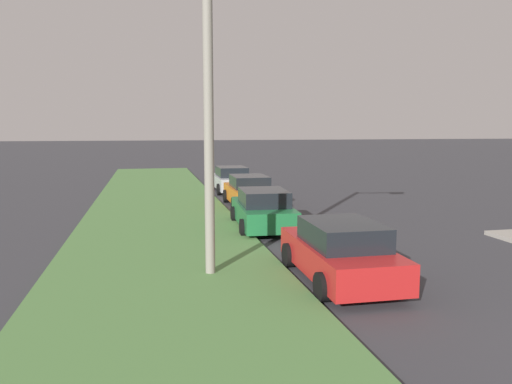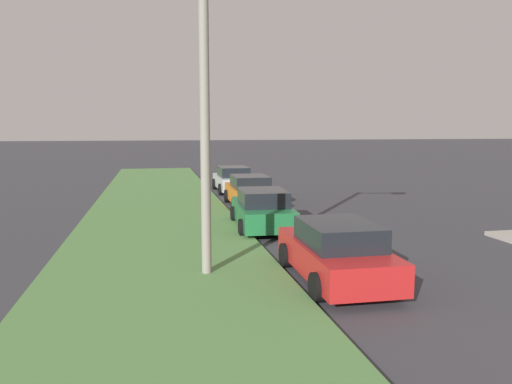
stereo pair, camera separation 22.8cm
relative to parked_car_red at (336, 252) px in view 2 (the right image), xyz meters
The scene contains 6 objects.
grass_median 5.62m from the parked_car_red, 46.88° to the left, with size 60.00×6.00×0.12m, color #517F42.
parked_car_red is the anchor object (origin of this frame).
parked_car_green 6.41m from the parked_car_red, ahead, with size 4.39×2.20×1.47m.
parked_car_orange 11.74m from the parked_car_red, ahead, with size 4.32×2.07×1.47m.
parked_car_silver 17.21m from the parked_car_red, ahead, with size 4.31×2.04×1.47m.
streetlight 4.63m from the parked_car_red, 71.51° to the left, with size 0.63×2.87×7.50m.
Camera 2 is at (-4.72, 8.21, 3.66)m, focal length 34.56 mm.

